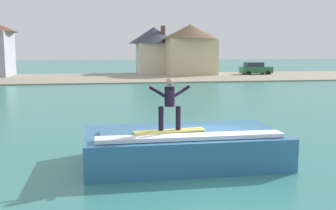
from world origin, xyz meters
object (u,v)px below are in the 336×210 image
object	(u,v)px
surfer	(170,101)
house_small_cottage	(154,47)
car_far_shore	(255,69)
house_gabled_white	(190,47)
surfboard	(169,131)
wave_crest	(184,146)

from	to	relation	value
surfer	house_small_cottage	size ratio (longest dim) A/B	0.21
car_far_shore	house_small_cottage	bearing A→B (deg)	153.85
surfer	house_gabled_white	xyz separation A→B (m)	(10.91, 44.92, 1.88)
house_small_cottage	surfboard	bearing A→B (deg)	-97.24
surfboard	car_far_shore	size ratio (longest dim) A/B	0.52
wave_crest	surfer	size ratio (longest dim) A/B	3.92
car_far_shore	house_small_cottage	xyz separation A→B (m)	(-13.78, 6.77, 3.14)
wave_crest	surfboard	world-z (taller)	surfboard
surfboard	house_small_cottage	bearing A→B (deg)	82.76
surfer	car_far_shore	world-z (taller)	surfer
surfer	house_small_cottage	distance (m)	50.42
wave_crest	car_far_shore	xyz separation A→B (m)	(19.55, 42.65, 0.39)
surfer	car_far_shore	xyz separation A→B (m)	(20.12, 43.22, -1.21)
surfboard	house_gabled_white	bearing A→B (deg)	76.35
surfer	house_small_cottage	xyz separation A→B (m)	(6.34, 49.98, 1.93)
wave_crest	house_gabled_white	distance (m)	45.68
wave_crest	surfer	xyz separation A→B (m)	(-0.57, -0.57, 1.60)
house_small_cottage	surfer	bearing A→B (deg)	-97.23
car_far_shore	wave_crest	bearing A→B (deg)	-114.63
car_far_shore	house_gabled_white	size ratio (longest dim) A/B	0.54
wave_crest	car_far_shore	size ratio (longest dim) A/B	1.44
car_far_shore	house_gabled_white	bearing A→B (deg)	169.49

